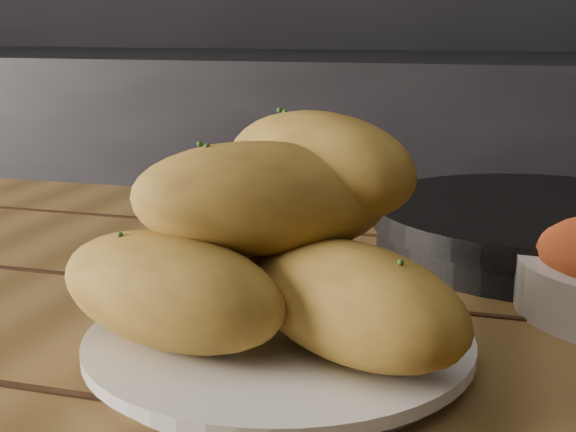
# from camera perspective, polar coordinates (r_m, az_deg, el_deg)

# --- Properties ---
(counter) EXTENTS (2.80, 0.60, 0.90)m
(counter) POSITION_cam_1_polar(r_m,az_deg,el_deg) (1.68, -2.12, -4.06)
(counter) COLOR black
(counter) RESTS_ON ground
(plate) EXTENTS (0.25, 0.25, 0.02)m
(plate) POSITION_cam_1_polar(r_m,az_deg,el_deg) (0.52, -0.64, -9.21)
(plate) COLOR white
(plate) RESTS_ON table
(bread_rolls) EXTENTS (0.29, 0.23, 0.14)m
(bread_rolls) POSITION_cam_1_polar(r_m,az_deg,el_deg) (0.50, -0.73, -1.92)
(bread_rolls) COLOR #AD8530
(bread_rolls) RESTS_ON plate
(skillet) EXTENTS (0.45, 0.32, 0.05)m
(skillet) POSITION_cam_1_polar(r_m,az_deg,el_deg) (0.79, 17.89, -0.81)
(skillet) COLOR black
(skillet) RESTS_ON table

